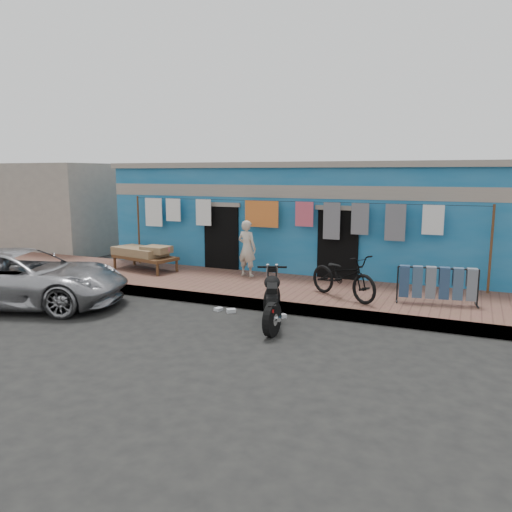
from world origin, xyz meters
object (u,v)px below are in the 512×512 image
Objects in this scene: seated_person at (247,248)px; bicycle at (343,271)px; motorcycle at (272,298)px; jeans_rack at (437,285)px; car at (22,277)px; charpoy at (145,258)px.

bicycle is (3.02, -1.35, -0.15)m from seated_person.
motorcycle is 3.68m from jeans_rack.
bicycle is (6.86, 2.73, 0.19)m from car.
seated_person is 0.69× the size of charpoy.
motorcycle is 5.81m from charpoy.
seated_person reaches higher than bicycle.
seated_person reaches higher than car.
bicycle reaches higher than motorcycle.
bicycle reaches higher than car.
seated_person is (3.84, 4.08, 0.34)m from car.
seated_person is at bearing 7.38° from charpoy.
charpoy is (-3.10, -0.40, -0.42)m from seated_person.
car is 3.75m from charpoy.
bicycle is at bearing 167.52° from seated_person.
motorcycle is at bearing -178.42° from bicycle.
jeans_rack is at bearing -4.28° from charpoy.
car is at bearing 142.30° from bicycle.
car is at bearing 58.32° from seated_person.
bicycle is 2.09m from motorcycle.
charpoy is at bearing 175.72° from jeans_rack.
car is at bearing -101.42° from charpoy.
car is 9.36m from jeans_rack.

